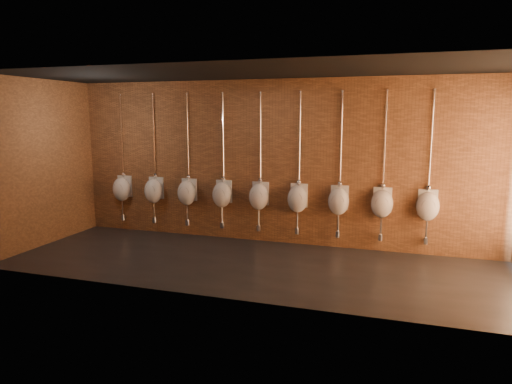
% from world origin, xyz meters
% --- Properties ---
extents(ground, '(8.50, 8.50, 0.00)m').
position_xyz_m(ground, '(0.00, 0.00, 0.00)').
color(ground, black).
rests_on(ground, ground).
extents(room_shell, '(8.54, 3.04, 3.22)m').
position_xyz_m(room_shell, '(0.00, 0.00, 2.01)').
color(room_shell, black).
rests_on(room_shell, ground).
extents(urinal_0, '(0.39, 0.34, 2.72)m').
position_xyz_m(urinal_0, '(-3.42, 1.36, 0.94)').
color(urinal_0, silver).
rests_on(urinal_0, ground).
extents(urinal_1, '(0.39, 0.34, 2.72)m').
position_xyz_m(urinal_1, '(-2.63, 1.36, 0.94)').
color(urinal_1, silver).
rests_on(urinal_1, ground).
extents(urinal_2, '(0.39, 0.34, 2.72)m').
position_xyz_m(urinal_2, '(-1.85, 1.36, 0.94)').
color(urinal_2, silver).
rests_on(urinal_2, ground).
extents(urinal_3, '(0.39, 0.34, 2.72)m').
position_xyz_m(urinal_3, '(-1.07, 1.36, 0.94)').
color(urinal_3, silver).
rests_on(urinal_3, ground).
extents(urinal_4, '(0.39, 0.34, 2.72)m').
position_xyz_m(urinal_4, '(-0.29, 1.36, 0.94)').
color(urinal_4, silver).
rests_on(urinal_4, ground).
extents(urinal_5, '(0.39, 0.34, 2.72)m').
position_xyz_m(urinal_5, '(0.49, 1.36, 0.94)').
color(urinal_5, silver).
rests_on(urinal_5, ground).
extents(urinal_6, '(0.39, 0.34, 2.72)m').
position_xyz_m(urinal_6, '(1.27, 1.36, 0.94)').
color(urinal_6, silver).
rests_on(urinal_6, ground).
extents(urinal_7, '(0.39, 0.34, 2.72)m').
position_xyz_m(urinal_7, '(2.06, 1.36, 0.94)').
color(urinal_7, silver).
rests_on(urinal_7, ground).
extents(urinal_8, '(0.39, 0.34, 2.72)m').
position_xyz_m(urinal_8, '(2.84, 1.36, 0.94)').
color(urinal_8, silver).
rests_on(urinal_8, ground).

